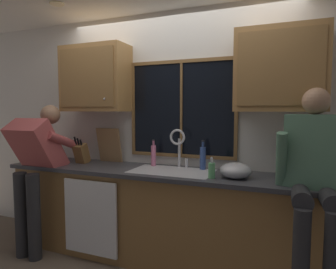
{
  "coord_description": "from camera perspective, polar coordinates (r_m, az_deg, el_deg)",
  "views": [
    {
      "loc": [
        1.08,
        -2.93,
        1.51
      ],
      "look_at": [
        0.04,
        -0.3,
        1.28
      ],
      "focal_mm": 31.3,
      "sensor_mm": 36.0,
      "label": 1
    }
  ],
  "objects": [
    {
      "name": "lower_cabinet_run",
      "position": [
        3.05,
        -0.61,
        -15.87
      ],
      "size": [
        3.35,
        0.58,
        0.88
      ],
      "primitive_type": "cube",
      "color": "olive",
      "rests_on": "floor"
    },
    {
      "name": "person_sitting_on_counter",
      "position": [
        2.4,
        26.69,
        -5.53
      ],
      "size": [
        0.54,
        0.64,
        1.26
      ],
      "color": "#262628",
      "rests_on": "countertop"
    },
    {
      "name": "ceiling_downlight_left",
      "position": [
        3.29,
        -20.83,
        22.7
      ],
      "size": [
        0.14,
        0.14,
        0.01
      ],
      "primitive_type": "cylinder",
      "color": "#FFEAB2"
    },
    {
      "name": "window_mullion_center",
      "position": [
        3.08,
        2.61,
        4.97
      ],
      "size": [
        0.02,
        0.02,
        0.95
      ],
      "primitive_type": "cube",
      "color": "brown"
    },
    {
      "name": "dishwasher_front",
      "position": [
        3.09,
        -14.9,
        -15.39
      ],
      "size": [
        0.6,
        0.02,
        0.74
      ],
      "primitive_type": "cube",
      "color": "white"
    },
    {
      "name": "window_frame_left",
      "position": [
        3.31,
        -6.74,
        4.92
      ],
      "size": [
        0.04,
        0.02,
        0.95
      ],
      "primitive_type": "cube",
      "color": "brown"
    },
    {
      "name": "upper_cabinet_left",
      "position": [
        3.4,
        -13.94,
        10.46
      ],
      "size": [
        0.76,
        0.36,
        0.72
      ],
      "color": "#9E703D"
    },
    {
      "name": "soap_dispenser",
      "position": [
        2.6,
        8.5,
        -6.85
      ],
      "size": [
        0.06,
        0.07,
        0.19
      ],
      "color": "#59A566",
      "rests_on": "countertop"
    },
    {
      "name": "cutting_board",
      "position": [
        3.41,
        -11.37,
        -2.06
      ],
      "size": [
        0.29,
        0.1,
        0.39
      ],
      "primitive_type": "cube",
      "rotation": [
        0.21,
        0.0,
        0.0
      ],
      "color": "#997047",
      "rests_on": "countertop"
    },
    {
      "name": "knife_block",
      "position": [
        3.43,
        -16.49,
        -3.57
      ],
      "size": [
        0.12,
        0.18,
        0.32
      ],
      "color": "brown",
      "rests_on": "countertop"
    },
    {
      "name": "window_frame_right",
      "position": [
        2.94,
        13.16,
        4.87
      ],
      "size": [
        0.03,
        0.02,
        0.95
      ],
      "primitive_type": "cube",
      "color": "brown"
    },
    {
      "name": "back_wall",
      "position": [
        3.19,
        1.76,
        0.47
      ],
      "size": [
        5.75,
        0.12,
        2.55
      ],
      "primitive_type": "cube",
      "color": "silver",
      "rests_on": "floor"
    },
    {
      "name": "person_standing",
      "position": [
        3.38,
        -24.21,
        -5.03
      ],
      "size": [
        0.53,
        0.68,
        1.57
      ],
      "color": "#262628",
      "rests_on": "floor"
    },
    {
      "name": "window_glass",
      "position": [
        3.09,
        2.68,
        4.97
      ],
      "size": [
        1.1,
        0.02,
        0.95
      ],
      "primitive_type": "cube",
      "color": "black"
    },
    {
      "name": "faucet",
      "position": [
        3.0,
        2.1,
        -1.75
      ],
      "size": [
        0.18,
        0.09,
        0.4
      ],
      "color": "silver",
      "rests_on": "countertop"
    },
    {
      "name": "upper_cabinet_right",
      "position": [
        2.78,
        20.98,
        11.62
      ],
      "size": [
        0.76,
        0.36,
        0.72
      ],
      "color": "#9E703D"
    },
    {
      "name": "countertop",
      "position": [
        2.9,
        -0.77,
        -7.45
      ],
      "size": [
        3.41,
        0.62,
        0.04
      ],
      "primitive_type": "cube",
      "color": "#38383D",
      "rests_on": "lower_cabinet_run"
    },
    {
      "name": "bottle_green_glass",
      "position": [
        2.95,
        6.81,
        -4.47
      ],
      "size": [
        0.06,
        0.06,
        0.29
      ],
      "color": "#334C8C",
      "rests_on": "countertop"
    },
    {
      "name": "window_frame_bottom",
      "position": [
        3.12,
        2.59,
        -4.12
      ],
      "size": [
        1.17,
        0.02,
        0.04
      ],
      "primitive_type": "cube",
      "color": "brown"
    },
    {
      "name": "window_frame_top",
      "position": [
        3.12,
        2.66,
        14.05
      ],
      "size": [
        1.17,
        0.02,
        0.04
      ],
      "primitive_type": "cube",
      "color": "brown"
    },
    {
      "name": "mixing_bowl",
      "position": [
        2.66,
        13.02,
        -6.87
      ],
      "size": [
        0.28,
        0.28,
        0.14
      ],
      "primitive_type": "ellipsoid",
      "color": "#B7B7BC",
      "rests_on": "countertop"
    },
    {
      "name": "sink",
      "position": [
        2.9,
        0.73,
        -9.04
      ],
      "size": [
        0.8,
        0.46,
        0.21
      ],
      "color": "#B7B7BC",
      "rests_on": "lower_cabinet_run"
    },
    {
      "name": "bottle_tall_clear",
      "position": [
        3.13,
        -2.84,
        -4.0
      ],
      "size": [
        0.05,
        0.05,
        0.28
      ],
      "color": "pink",
      "rests_on": "countertop"
    }
  ]
}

